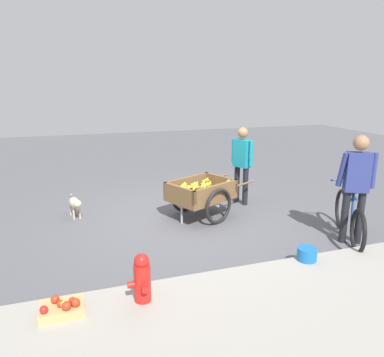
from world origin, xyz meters
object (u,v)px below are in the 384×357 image
Objects in this scene: bicycle at (349,217)px; plastic_bucket at (307,258)px; apple_crate at (63,313)px; cyclist_person at (357,180)px; dog at (75,203)px; fruit_cart at (201,194)px; fire_hydrant at (142,283)px; vendor_person at (242,159)px.

plastic_bucket is (1.20, 0.62, -0.21)m from bicycle.
apple_crate is at bearing 4.08° from plastic_bucket.
dog is at bearing -31.12° from cyclist_person.
plastic_bucket is (-0.72, 2.23, -0.29)m from fruit_cart.
apple_crate reaches higher than plastic_bucket.
bicycle reaches higher than fire_hydrant.
apple_crate is (4.26, 0.84, -0.23)m from bicycle.
fruit_cart is 1.08× the size of cyclist_person.
apple_crate is (3.07, 0.22, -0.02)m from plastic_bucket.
plastic_bucket is at bearing 107.77° from fruit_cart.
fruit_cart is at bearing -72.23° from plastic_bucket.
bicycle reaches higher than plastic_bucket.
fruit_cart is 1.25m from vendor_person.
plastic_bucket is (1.13, 0.49, -0.86)m from cyclist_person.
fruit_cart is 2.91m from fire_hydrant.
fire_hydrant is 1.52× the size of apple_crate.
fruit_cart reaches higher than plastic_bucket.
plastic_bucket is 0.66× the size of apple_crate.
cyclist_person is at bearing 136.53° from fruit_cart.
cyclist_person is (0.07, 0.14, 0.66)m from bicycle.
dog is (2.19, -0.69, -0.17)m from fruit_cart.
cyclist_person is (-1.84, 1.75, 0.57)m from fruit_cart.
plastic_bucket is at bearing 23.31° from cyclist_person.
vendor_person is 0.93× the size of cyclist_person.
plastic_bucket is (0.33, 2.72, -0.78)m from vendor_person.
vendor_person is (-1.04, -0.49, 0.49)m from fruit_cart.
plastic_bucket is (-2.91, 2.92, -0.13)m from dog.
cyclist_person is 5.79× the size of plastic_bucket.
fruit_cart is 2.73× the size of dog.
plastic_bucket is at bearing -175.92° from apple_crate.
fire_hydrant is at bearing 14.10° from bicycle.
bicycle is 1.36m from plastic_bucket.
dog reaches higher than apple_crate.
vendor_person is 2.34× the size of dog.
cyclist_person reaches higher than dog.
cyclist_person is at bearing 148.88° from dog.
plastic_bucket is at bearing 83.17° from vendor_person.
fruit_cart is 1.17× the size of vendor_person.
fire_hydrant is at bearing 101.86° from dog.
fire_hydrant is at bearing 12.18° from cyclist_person.
fire_hydrant reaches higher than apple_crate.
fruit_cart is at bearing 162.54° from dog.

